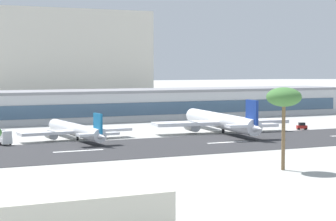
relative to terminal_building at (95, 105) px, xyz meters
name	(u,v)px	position (x,y,z in m)	size (l,w,h in m)	color
ground_plane	(224,143)	(10.54, -76.91, -5.57)	(1400.00, 1400.00, 0.00)	#A8A8A3
runway_strip	(225,143)	(10.54, -77.29, -5.53)	(800.00, 34.02, 0.08)	#2D2D30
runway_centreline_dash_3	(79,151)	(-28.37, -77.29, -5.48)	(12.00, 1.20, 0.01)	white
runway_centreline_dash_4	(228,142)	(11.52, -77.29, -5.48)	(12.00, 1.20, 0.01)	white
terminal_building	(95,105)	(0.00, 0.00, 0.00)	(206.29, 24.06, 11.13)	#B7BABC
distant_hotel_block	(56,57)	(12.90, 110.66, 19.43)	(101.56, 30.25, 50.00)	beige
airliner_blue_tail_gate_0	(77,131)	(-22.74, -56.36, -2.97)	(31.29, 39.03, 8.15)	silver
airliner_navy_tail_gate_1	(223,122)	(21.32, -57.06, -2.13)	(42.18, 51.70, 10.80)	white
service_baggage_tug_1	(302,126)	(48.95, -58.19, -4.52)	(3.56, 2.76, 2.20)	#B2231E
service_fuel_truck_2	(0,136)	(-42.92, -56.88, -3.54)	(4.85, 8.89, 3.95)	white
palm_tree_0	(284,98)	(-0.15, -118.41, 8.03)	(6.65, 6.65, 15.71)	brown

